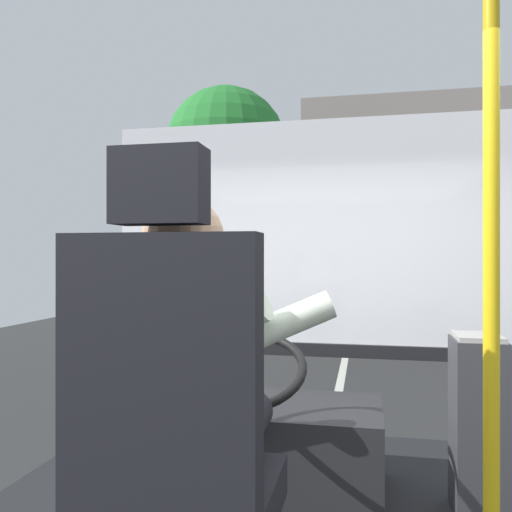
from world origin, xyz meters
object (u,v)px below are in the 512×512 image
Objects in this scene: steering_console at (262,442)px; driver_seat at (175,457)px; handrail_pole at (491,290)px; fare_box at (478,425)px; bus_driver at (191,374)px.

driver_seat is at bearing -90.00° from steering_console.
steering_console is 1.42m from handrail_pole.
steering_console reaches higher than fare_box.
handrail_pole is (0.82, 0.29, 0.42)m from driver_seat.
driver_seat is 0.96m from handrail_pole.
steering_console is at bearing 90.00° from bus_driver.
driver_seat is at bearing -160.40° from handrail_pole.
bus_driver is at bearing -134.11° from fare_box.
driver_seat is 1.46m from fare_box.
bus_driver reaches higher than steering_console.
handrail_pole reaches higher than bus_driver.
fare_box is (0.94, -0.06, 0.16)m from steering_console.
steering_console is 1.44× the size of fare_box.
handrail_pole is at bearing 19.60° from driver_seat.
handrail_pole is (0.82, -0.86, 0.78)m from steering_console.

